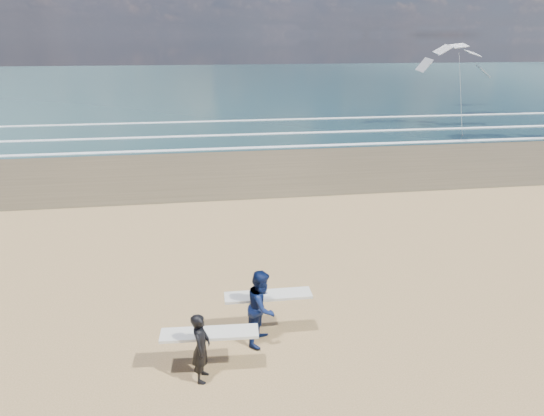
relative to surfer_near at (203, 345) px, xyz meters
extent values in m
cube|color=#4E4129|center=(20.35, 18.27, -0.84)|extent=(220.00, 12.00, 0.01)
cube|color=#193337|center=(20.35, 72.27, -0.83)|extent=(220.00, 100.00, 0.02)
cube|color=white|center=(20.35, 23.07, -0.79)|extent=(220.00, 0.50, 0.05)
cube|color=white|center=(20.35, 27.77, -0.79)|extent=(220.00, 0.50, 0.05)
cube|color=white|center=(20.35, 34.27, -0.79)|extent=(220.00, 0.50, 0.05)
imported|color=black|center=(-0.03, -0.06, -0.02)|extent=(0.51, 0.67, 1.65)
cube|color=silver|center=(0.17, 0.29, 0.09)|extent=(2.23, 0.65, 0.07)
imported|color=#0C1945|center=(1.48, 1.17, 0.13)|extent=(1.08, 1.17, 1.94)
cube|color=silver|center=(1.68, 1.52, 0.24)|extent=(2.21, 0.55, 0.07)
cube|color=slate|center=(20.05, 24.96, -0.79)|extent=(0.12, 0.12, 0.10)
camera|label=1|loc=(0.16, -9.14, 6.43)|focal=32.00mm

